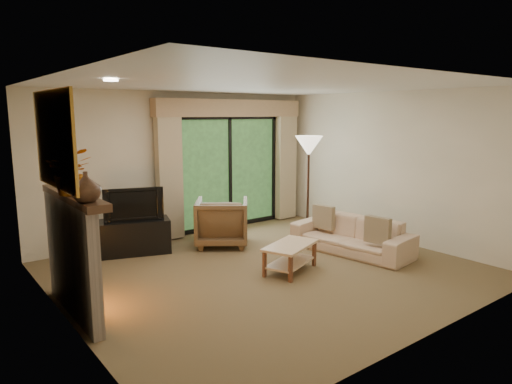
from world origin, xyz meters
TOP-DOWN VIEW (x-y plane):
  - floor at (0.00, 0.00)m, footprint 5.50×5.50m
  - ceiling at (0.00, 0.00)m, footprint 5.50×5.50m
  - wall_back at (0.00, 2.50)m, footprint 5.00×0.00m
  - wall_front at (0.00, -2.50)m, footprint 5.00×0.00m
  - wall_left at (-2.75, 0.00)m, footprint 0.00×5.00m
  - wall_right at (2.75, 0.00)m, footprint 0.00×5.00m
  - fireplace at (-2.63, 0.20)m, footprint 0.24×1.70m
  - mirror at (-2.71, 0.20)m, footprint 0.07×1.45m
  - sliding_door at (1.00, 2.45)m, footprint 2.26×0.10m
  - curtain_left at (-0.35, 2.34)m, footprint 0.45×0.18m
  - curtain_right at (2.35, 2.34)m, footprint 0.45×0.18m
  - cornice at (1.00, 2.36)m, footprint 3.20×0.24m
  - media_console at (-1.19, 1.95)m, footprint 1.19×0.81m
  - tv at (-1.19, 1.95)m, footprint 0.91×0.40m
  - armchair at (0.18, 1.48)m, footprint 1.21×1.22m
  - sofa at (1.61, -0.13)m, footprint 1.05×2.04m
  - pillow_near at (1.54, -0.69)m, footprint 0.17×0.41m
  - pillow_far at (1.54, 0.43)m, footprint 0.17×0.41m
  - coffee_table at (0.22, -0.21)m, footprint 1.00×0.78m
  - floor_lamp at (1.71, 0.99)m, footprint 0.52×0.52m
  - vase at (-2.61, -0.40)m, footprint 0.29×0.29m
  - branches at (-2.61, 0.09)m, footprint 0.56×0.53m

SIDE VIEW (x-z plane):
  - floor at x=0.00m, z-range 0.00..0.00m
  - coffee_table at x=0.22m, z-range 0.00..0.40m
  - media_console at x=-1.19m, z-range 0.00..0.55m
  - sofa at x=1.61m, z-range 0.00..0.57m
  - armchair at x=0.18m, z-range 0.00..0.81m
  - pillow_far at x=1.54m, z-range 0.29..0.69m
  - pillow_near at x=1.54m, z-range 0.29..0.69m
  - fireplace at x=-2.63m, z-range 0.00..1.37m
  - tv at x=-1.19m, z-range 0.55..1.08m
  - floor_lamp at x=1.71m, z-range 0.00..1.83m
  - sliding_door at x=1.00m, z-range 0.02..2.18m
  - curtain_left at x=-0.35m, z-range 0.02..2.38m
  - curtain_right at x=2.35m, z-range 0.02..2.38m
  - wall_back at x=0.00m, z-range -1.20..3.80m
  - wall_front at x=0.00m, z-range -1.20..3.80m
  - wall_left at x=-2.75m, z-range -1.20..3.80m
  - wall_right at x=2.75m, z-range -1.20..3.80m
  - vase at x=-2.61m, z-range 1.37..1.67m
  - branches at x=-2.61m, z-range 1.37..1.87m
  - mirror at x=-2.71m, z-range 1.44..2.46m
  - cornice at x=1.00m, z-range 2.16..2.48m
  - ceiling at x=0.00m, z-range 2.60..2.60m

